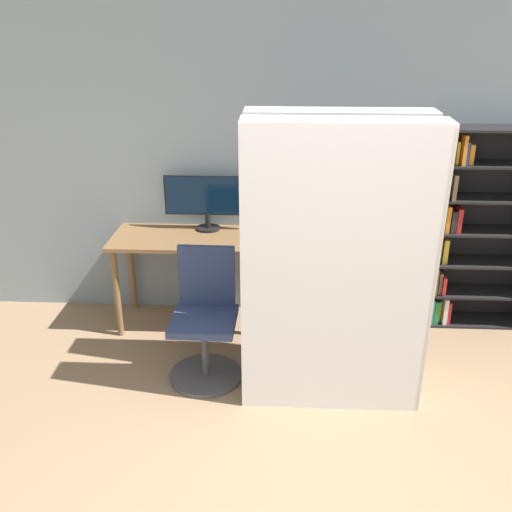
{
  "coord_description": "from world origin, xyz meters",
  "views": [
    {
      "loc": [
        -0.32,
        -1.56,
        2.39
      ],
      "look_at": [
        -0.47,
        1.61,
        1.05
      ],
      "focal_mm": 40.0,
      "sensor_mm": 36.0,
      "label": 1
    }
  ],
  "objects_px": {
    "mattress_far": "(333,254)",
    "mattress_near": "(337,274)",
    "monitor": "(207,198)",
    "bookshelf": "(467,231)",
    "office_chair": "(205,327)"
  },
  "relations": [
    {
      "from": "mattress_near",
      "to": "bookshelf",
      "type": "bearing_deg",
      "value": 46.37
    },
    {
      "from": "mattress_near",
      "to": "mattress_far",
      "type": "height_order",
      "value": "mattress_near"
    },
    {
      "from": "monitor",
      "to": "mattress_near",
      "type": "xyz_separation_m",
      "value": [
        0.95,
        -1.2,
        -0.1
      ]
    },
    {
      "from": "bookshelf",
      "to": "mattress_far",
      "type": "relative_size",
      "value": 0.87
    },
    {
      "from": "mattress_far",
      "to": "mattress_near",
      "type": "bearing_deg",
      "value": -90.0
    },
    {
      "from": "office_chair",
      "to": "mattress_near",
      "type": "bearing_deg",
      "value": -18.74
    },
    {
      "from": "monitor",
      "to": "mattress_near",
      "type": "relative_size",
      "value": 0.37
    },
    {
      "from": "bookshelf",
      "to": "office_chair",
      "type": "bearing_deg",
      "value": -155.78
    },
    {
      "from": "mattress_far",
      "to": "office_chair",
      "type": "bearing_deg",
      "value": -177.78
    },
    {
      "from": "monitor",
      "to": "mattress_near",
      "type": "distance_m",
      "value": 1.53
    },
    {
      "from": "monitor",
      "to": "mattress_far",
      "type": "height_order",
      "value": "mattress_far"
    },
    {
      "from": "monitor",
      "to": "bookshelf",
      "type": "xyz_separation_m",
      "value": [
        2.09,
        -0.01,
        -0.24
      ]
    },
    {
      "from": "office_chair",
      "to": "bookshelf",
      "type": "distance_m",
      "value": 2.24
    },
    {
      "from": "monitor",
      "to": "mattress_near",
      "type": "height_order",
      "value": "mattress_near"
    },
    {
      "from": "bookshelf",
      "to": "mattress_near",
      "type": "distance_m",
      "value": 1.66
    }
  ]
}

